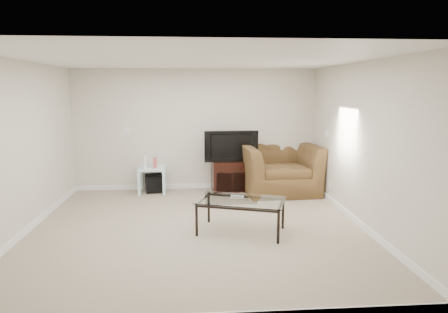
{
  "coord_description": "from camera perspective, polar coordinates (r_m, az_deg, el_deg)",
  "views": [
    {
      "loc": [
        -0.04,
        -5.8,
        2.1
      ],
      "look_at": [
        0.5,
        1.2,
        0.9
      ],
      "focal_mm": 32.0,
      "sensor_mm": 36.0,
      "label": 1
    }
  ],
  "objects": [
    {
      "name": "tv_stand",
      "position": [
        8.3,
        0.9,
        -2.71
      ],
      "size": [
        0.79,
        0.58,
        0.63
      ],
      "primitive_type": null,
      "rotation": [
        0.0,
        0.0,
        0.07
      ],
      "color": "black",
      "rests_on": "floor"
    },
    {
      "name": "floor",
      "position": [
        6.16,
        -3.85,
        -10.23
      ],
      "size": [
        5.0,
        5.0,
        0.0
      ],
      "primitive_type": "plane",
      "color": "tan",
      "rests_on": "ground"
    },
    {
      "name": "wall_right",
      "position": [
        6.38,
        19.08,
        1.52
      ],
      "size": [
        0.02,
        5.0,
        2.5
      ],
      "primitive_type": "cube",
      "color": "silver",
      "rests_on": "ground"
    },
    {
      "name": "wall_back",
      "position": [
        8.34,
        -4.12,
        3.82
      ],
      "size": [
        5.0,
        0.02,
        2.5
      ],
      "primitive_type": "cube",
      "color": "silver",
      "rests_on": "ground"
    },
    {
      "name": "television",
      "position": [
        8.16,
        0.95,
        1.58
      ],
      "size": [
        1.03,
        0.25,
        0.63
      ],
      "primitive_type": "imported",
      "rotation": [
        0.0,
        0.0,
        0.05
      ],
      "color": "black",
      "rests_on": "tv_stand"
    },
    {
      "name": "coffee_table",
      "position": [
        5.94,
        2.44,
        -8.5
      ],
      "size": [
        1.42,
        1.07,
        0.49
      ],
      "primitive_type": null,
      "rotation": [
        0.0,
        0.0,
        -0.32
      ],
      "color": "black",
      "rests_on": "floor"
    },
    {
      "name": "game_case",
      "position": [
        8.19,
        -9.83,
        -0.84
      ],
      "size": [
        0.06,
        0.15,
        0.21
      ],
      "primitive_type": "cube",
      "rotation": [
        0.0,
        0.0,
        -0.03
      ],
      "color": "#CC4C4C",
      "rests_on": "side_table"
    },
    {
      "name": "wall_left",
      "position": [
        6.36,
        -27.15,
        0.95
      ],
      "size": [
        0.02,
        5.0,
        2.5
      ],
      "primitive_type": "cube",
      "color": "silver",
      "rests_on": "ground"
    },
    {
      "name": "recliner",
      "position": [
        8.16,
        7.97,
        -0.59
      ],
      "size": [
        1.57,
        1.08,
        1.31
      ],
      "primitive_type": "imported",
      "rotation": [
        0.0,
        0.0,
        0.07
      ],
      "color": "#4E3623",
      "rests_on": "floor"
    },
    {
      "name": "remote",
      "position": [
        6.01,
        1.9,
        -5.69
      ],
      "size": [
        0.2,
        0.09,
        0.02
      ],
      "primitive_type": "cube",
      "rotation": [
        0.0,
        0.0,
        -0.21
      ],
      "color": "#B2B2B7",
      "rests_on": "coffee_table"
    },
    {
      "name": "dvd_player",
      "position": [
        8.22,
        0.95,
        -1.34
      ],
      "size": [
        0.48,
        0.35,
        0.06
      ],
      "primitive_type": "cube",
      "rotation": [
        0.0,
        0.0,
        0.07
      ],
      "color": "black",
      "rests_on": "tv_stand"
    },
    {
      "name": "plate_right_outlet",
      "position": [
        7.74,
        14.81,
        -4.07
      ],
      "size": [
        0.02,
        0.08,
        0.12
      ],
      "primitive_type": "cube",
      "color": "white",
      "rests_on": "wall_right"
    },
    {
      "name": "subwoofer",
      "position": [
        8.32,
        -9.95,
        -3.76
      ],
      "size": [
        0.4,
        0.4,
        0.34
      ],
      "primitive_type": "cube",
      "rotation": [
        0.0,
        0.0,
        0.19
      ],
      "color": "black",
      "rests_on": "floor"
    },
    {
      "name": "side_table",
      "position": [
        8.29,
        -10.2,
        -3.28
      ],
      "size": [
        0.56,
        0.56,
        0.52
      ],
      "primitive_type": null,
      "rotation": [
        0.0,
        0.0,
        0.03
      ],
      "color": "silver",
      "rests_on": "floor"
    },
    {
      "name": "plate_back",
      "position": [
        8.44,
        -13.69,
        3.64
      ],
      "size": [
        0.12,
        0.02,
        0.12
      ],
      "primitive_type": "cube",
      "color": "white",
      "rests_on": "wall_back"
    },
    {
      "name": "plate_right_switch",
      "position": [
        7.86,
        14.4,
        3.19
      ],
      "size": [
        0.02,
        0.09,
        0.13
      ],
      "primitive_type": "cube",
      "color": "white",
      "rests_on": "wall_right"
    },
    {
      "name": "game_console",
      "position": [
        8.2,
        -11.19,
        -0.75
      ],
      "size": [
        0.08,
        0.18,
        0.24
      ],
      "primitive_type": "cube",
      "rotation": [
        0.0,
        0.0,
        0.14
      ],
      "color": "white",
      "rests_on": "side_table"
    },
    {
      "name": "ceiling",
      "position": [
        5.81,
        -4.13,
        13.64
      ],
      "size": [
        5.0,
        5.0,
        0.0
      ],
      "primitive_type": "plane",
      "color": "white",
      "rests_on": "ground"
    }
  ]
}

